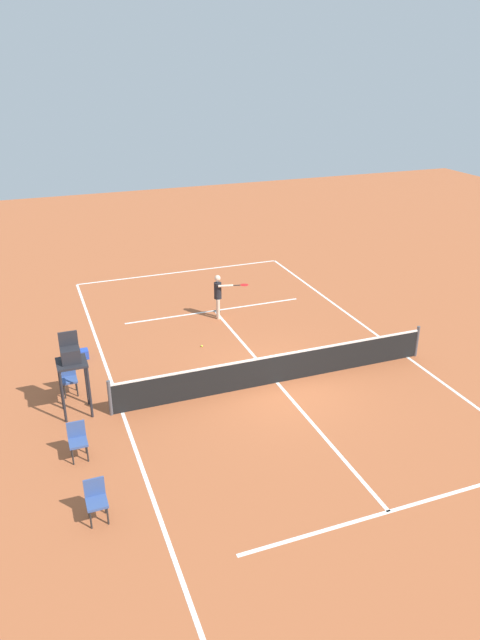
{
  "coord_description": "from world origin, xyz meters",
  "views": [
    {
      "loc": [
        6.58,
        14.22,
        9.03
      ],
      "look_at": [
        0.03,
        -3.11,
        0.8
      ],
      "focal_mm": 33.04,
      "sensor_mm": 36.0,
      "label": 1
    }
  ],
  "objects_px": {
    "courtside_chair_far": "(96,499)",
    "courtside_chair_mid": "(69,377)",
    "player_serving": "(219,293)",
    "tennis_ball": "(202,346)",
    "equipment_bag": "(77,355)",
    "umpire_chair": "(71,362)",
    "courtside_chair_near": "(78,439)"
  },
  "relations": [
    {
      "from": "player_serving",
      "to": "courtside_chair_far",
      "type": "distance_m",
      "value": 10.96
    },
    {
      "from": "courtside_chair_mid",
      "to": "player_serving",
      "type": "bearing_deg",
      "value": -148.05
    },
    {
      "from": "courtside_chair_far",
      "to": "equipment_bag",
      "type": "xyz_separation_m",
      "value": [
        -0.42,
        -7.68,
        -0.38
      ]
    },
    {
      "from": "umpire_chair",
      "to": "courtside_chair_near",
      "type": "relative_size",
      "value": 2.54
    },
    {
      "from": "player_serving",
      "to": "courtside_chair_far",
      "type": "bearing_deg",
      "value": -20.13
    },
    {
      "from": "equipment_bag",
      "to": "umpire_chair",
      "type": "bearing_deg",
      "value": 83.95
    },
    {
      "from": "courtside_chair_mid",
      "to": "courtside_chair_far",
      "type": "bearing_deg",
      "value": 89.96
    },
    {
      "from": "tennis_ball",
      "to": "courtside_chair_mid",
      "type": "xyz_separation_m",
      "value": [
        4.53,
        1.54,
        0.5
      ]
    },
    {
      "from": "player_serving",
      "to": "courtside_chair_near",
      "type": "relative_size",
      "value": 1.81
    },
    {
      "from": "courtside_chair_mid",
      "to": "courtside_chair_near",
      "type": "bearing_deg",
      "value": 87.85
    },
    {
      "from": "player_serving",
      "to": "umpire_chair",
      "type": "distance_m",
      "value": 7.59
    },
    {
      "from": "tennis_ball",
      "to": "courtside_chair_near",
      "type": "bearing_deg",
      "value": 45.7
    },
    {
      "from": "courtside_chair_near",
      "to": "tennis_ball",
      "type": "bearing_deg",
      "value": -134.3
    },
    {
      "from": "umpire_chair",
      "to": "courtside_chair_near",
      "type": "xyz_separation_m",
      "value": [
        0.19,
        2.08,
        -1.07
      ]
    },
    {
      "from": "umpire_chair",
      "to": "courtside_chair_far",
      "type": "relative_size",
      "value": 2.54
    },
    {
      "from": "courtside_chair_near",
      "to": "umpire_chair",
      "type": "bearing_deg",
      "value": -95.29
    },
    {
      "from": "player_serving",
      "to": "equipment_bag",
      "type": "distance_m",
      "value": 5.76
    },
    {
      "from": "courtside_chair_mid",
      "to": "equipment_bag",
      "type": "xyz_separation_m",
      "value": [
        -0.42,
        -2.14,
        -0.38
      ]
    },
    {
      "from": "courtside_chair_near",
      "to": "courtside_chair_far",
      "type": "relative_size",
      "value": 1.0
    },
    {
      "from": "umpire_chair",
      "to": "player_serving",
      "type": "bearing_deg",
      "value": -140.41
    },
    {
      "from": "courtside_chair_far",
      "to": "courtside_chair_mid",
      "type": "bearing_deg",
      "value": -90.04
    },
    {
      "from": "courtside_chair_mid",
      "to": "courtside_chair_far",
      "type": "height_order",
      "value": "same"
    },
    {
      "from": "umpire_chair",
      "to": "courtside_chair_mid",
      "type": "xyz_separation_m",
      "value": [
        0.07,
        -1.14,
        -1.07
      ]
    },
    {
      "from": "courtside_chair_near",
      "to": "courtside_chair_far",
      "type": "distance_m",
      "value": 2.32
    },
    {
      "from": "player_serving",
      "to": "courtside_chair_far",
      "type": "xyz_separation_m",
      "value": [
        5.91,
        9.22,
        -0.49
      ]
    },
    {
      "from": "umpire_chair",
      "to": "equipment_bag",
      "type": "height_order",
      "value": "umpire_chair"
    },
    {
      "from": "courtside_chair_near",
      "to": "courtside_chair_mid",
      "type": "height_order",
      "value": "same"
    },
    {
      "from": "courtside_chair_near",
      "to": "player_serving",
      "type": "bearing_deg",
      "value": -131.11
    },
    {
      "from": "courtside_chair_mid",
      "to": "courtside_chair_far",
      "type": "relative_size",
      "value": 1.0
    },
    {
      "from": "umpire_chair",
      "to": "courtside_chair_mid",
      "type": "height_order",
      "value": "umpire_chair"
    },
    {
      "from": "tennis_ball",
      "to": "umpire_chair",
      "type": "height_order",
      "value": "umpire_chair"
    },
    {
      "from": "courtside_chair_far",
      "to": "player_serving",
      "type": "bearing_deg",
      "value": -122.64
    }
  ]
}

